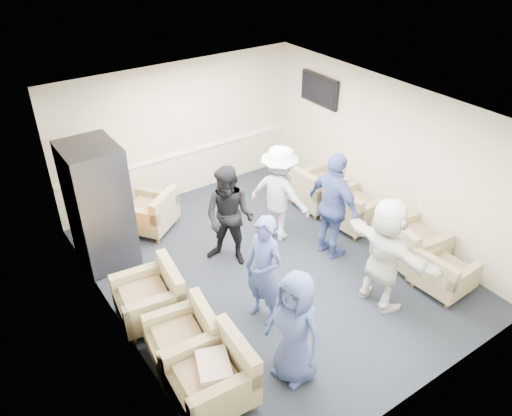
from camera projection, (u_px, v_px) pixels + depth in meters
floor at (270, 267)px, 8.23m from camera, size 6.00×6.00×0.00m
ceiling at (273, 112)px, 6.80m from camera, size 6.00×6.00×0.00m
back_wall at (180, 132)px, 9.62m from camera, size 5.00×0.02×2.70m
front_wall at (433, 314)px, 5.42m from camera, size 5.00×0.02×2.70m
left_wall at (111, 254)px, 6.32m from camera, size 0.02×6.00×2.70m
right_wall at (387, 156)px, 8.72m from camera, size 0.02×6.00×2.70m
chair_rail at (182, 153)px, 9.84m from camera, size 4.98×0.04×0.06m
tv at (319, 90)px, 9.58m from camera, size 0.10×1.00×0.58m
armchair_left_near at (216, 377)px, 5.91m from camera, size 0.95×0.95×0.72m
armchair_left_mid at (186, 339)px, 6.47m from camera, size 0.92×0.92×0.65m
armchair_left_far at (153, 298)px, 7.10m from camera, size 0.97×0.97×0.70m
armchair_right_near at (443, 275)px, 7.61m from camera, size 0.79×0.79×0.60m
armchair_right_midnear at (409, 245)px, 8.16m from camera, size 0.99×0.99×0.72m
armchair_right_midfar at (352, 211)px, 9.08m from camera, size 0.95×0.95×0.69m
armchair_right_far at (316, 191)px, 9.68m from camera, size 0.91×0.91×0.71m
armchair_corner at (151, 214)px, 9.01m from camera, size 1.18×1.18×0.67m
vending_machine at (99, 205)px, 7.91m from camera, size 0.84×0.98×2.08m
backpack at (198, 312)px, 7.01m from camera, size 0.32×0.28×0.47m
pillow at (214, 367)px, 5.81m from camera, size 0.52×0.59×0.14m
person_front_left at (295, 328)px, 5.98m from camera, size 0.65×0.87×1.61m
person_mid_left at (264, 271)px, 6.83m from camera, size 0.54×0.70×1.69m
person_back_left at (229, 217)px, 7.94m from camera, size 1.03×1.07×1.74m
person_back_right at (279, 194)px, 8.53m from camera, size 1.06×1.30×1.76m
person_mid_right at (334, 207)px, 8.07m from camera, size 0.48×1.11×1.88m
person_front_right at (385, 254)px, 7.08m from camera, size 0.57×1.68×1.79m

